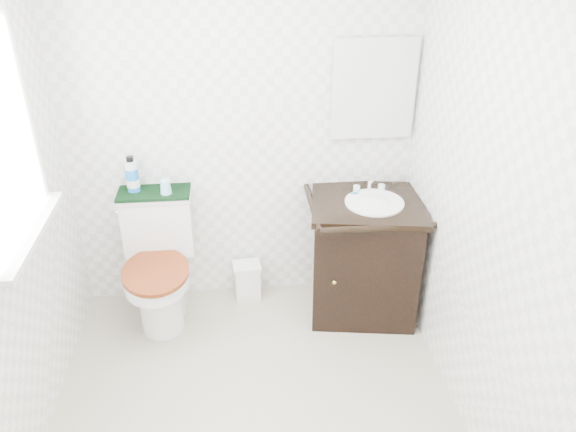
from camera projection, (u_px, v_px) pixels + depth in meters
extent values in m
plane|color=#A89D87|center=(257.00, 419.00, 3.02)|extent=(2.40, 2.40, 0.00)
plane|color=white|center=(241.00, 131.00, 3.49)|extent=(2.40, 0.00, 2.40)
plane|color=white|center=(492.00, 215.00, 2.54)|extent=(0.00, 2.40, 2.40)
cube|color=silver|center=(374.00, 89.00, 3.42)|extent=(0.50, 0.02, 0.60)
cylinder|color=white|center=(161.00, 302.00, 3.59)|extent=(0.27, 0.27, 0.42)
cube|color=white|center=(164.00, 279.00, 3.81)|extent=(0.27, 0.28, 0.42)
cube|color=white|center=(158.00, 226.00, 3.63)|extent=(0.44, 0.18, 0.40)
cube|color=white|center=(154.00, 196.00, 3.52)|extent=(0.46, 0.20, 0.03)
cylinder|color=white|center=(157.00, 278.00, 3.45)|extent=(0.40, 0.40, 0.08)
cylinder|color=maroon|center=(156.00, 271.00, 3.43)|extent=(0.45, 0.45, 0.03)
cube|color=black|center=(364.00, 259.00, 3.69)|extent=(0.74, 0.65, 0.78)
cube|color=black|center=(368.00, 204.00, 3.50)|extent=(0.78, 0.70, 0.04)
cylinder|color=white|center=(374.00, 203.00, 3.46)|extent=(0.37, 0.37, 0.01)
ellipsoid|color=white|center=(374.00, 210.00, 3.49)|extent=(0.31, 0.31, 0.16)
cylinder|color=silver|center=(369.00, 185.00, 3.57)|extent=(0.02, 0.02, 0.10)
cube|color=white|center=(247.00, 282.00, 3.92)|extent=(0.18, 0.15, 0.24)
cube|color=white|center=(247.00, 266.00, 3.86)|extent=(0.20, 0.17, 0.03)
cube|color=black|center=(154.00, 193.00, 3.51)|extent=(0.45, 0.22, 0.02)
cylinder|color=blue|center=(133.00, 180.00, 3.48)|extent=(0.08, 0.08, 0.15)
cylinder|color=silver|center=(131.00, 165.00, 3.44)|extent=(0.08, 0.08, 0.05)
cylinder|color=black|center=(130.00, 159.00, 3.42)|extent=(0.04, 0.04, 0.03)
cone|color=#91D3EE|center=(166.00, 187.00, 3.46)|extent=(0.07, 0.07, 0.09)
ellipsoid|color=#197278|center=(354.00, 194.00, 3.56)|extent=(0.07, 0.04, 0.02)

